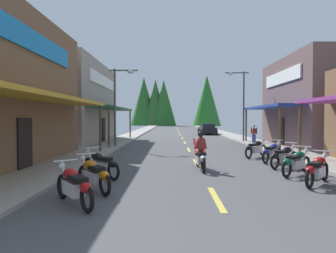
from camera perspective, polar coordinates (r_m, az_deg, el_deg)
name	(u,v)px	position (r m, az deg, el deg)	size (l,w,h in m)	color
ground	(181,137)	(33.29, 2.58, -2.06)	(9.36, 95.88, 0.10)	#4C4C4F
sidewalk_left	(129,136)	(33.58, -7.41, -1.85)	(2.29, 95.88, 0.12)	#9E9991
sidewalk_right	(234,136)	(33.99, 12.45, -1.83)	(2.29, 95.88, 0.12)	#9E9991
centerline_dashes	(180,135)	(37.05, 2.37, -1.59)	(0.16, 73.32, 0.01)	#E0C64C
storefront_left_far	(67,103)	(26.90, -18.81, 4.22)	(8.06, 12.11, 6.69)	gray
streetlamp_left	(119,96)	(21.08, -9.29, 5.82)	(2.02, 0.30, 5.50)	#474C51
streetlamp_right	(240,96)	(26.41, 13.65, 5.64)	(2.02, 0.30, 6.07)	#474C51
motorcycle_parked_right_2	(317,169)	(10.49, 26.66, -7.33)	(1.51, 1.65, 1.04)	black
motorcycle_parked_right_3	(296,162)	(11.89, 23.35, -6.24)	(1.66, 1.50, 1.04)	black
motorcycle_parked_right_4	(284,156)	(13.53, 21.34, -5.28)	(1.71, 1.45, 1.04)	black
motorcycle_parked_right_5	(272,152)	(15.00, 19.30, -4.59)	(1.50, 1.67, 1.04)	black
motorcycle_parked_right_6	(256,148)	(16.55, 16.45, -3.99)	(1.59, 1.58, 1.04)	black
motorcycle_parked_left_0	(74,185)	(7.57, -17.52, -10.66)	(1.45, 1.71, 1.04)	black
motorcycle_parked_left_1	(94,174)	(8.87, -14.05, -8.82)	(1.40, 1.74, 1.04)	black
motorcycle_parked_left_2	(101,164)	(10.76, -12.74, -6.96)	(1.66, 1.51, 1.04)	black
rider_cruising_lead	(200,154)	(12.08, 6.22, -5.20)	(0.60, 2.14, 1.57)	black
pedestrian_browsing	(254,133)	(24.71, 16.12, -1.22)	(0.43, 0.46, 1.55)	#333F8C
parked_car_curbside	(207,129)	(38.38, 7.52, -0.48)	(2.18, 4.36, 1.40)	black
treeline_backdrop	(173,102)	(81.92, 0.92, 4.68)	(24.59, 13.07, 13.60)	#2F5323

